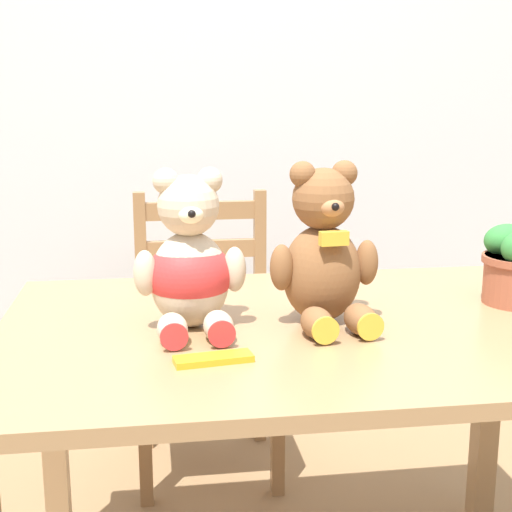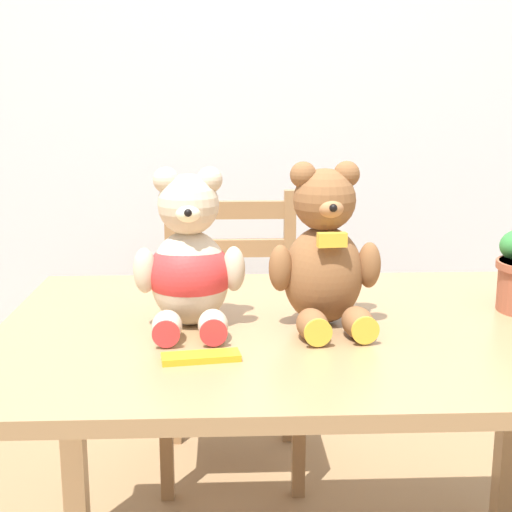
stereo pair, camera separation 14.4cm
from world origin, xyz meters
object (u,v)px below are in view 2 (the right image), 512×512
Objects in this scene: wooden_chair_behind at (231,329)px; teddy_bear_right at (325,256)px; chocolate_bar at (201,357)px; teddy_bear_left at (189,264)px.

wooden_chair_behind is 2.76× the size of teddy_bear_right.
wooden_chair_behind is at bearing 86.69° from chocolate_bar.
teddy_bear_left is (-0.09, -0.86, 0.42)m from wooden_chair_behind.
wooden_chair_behind is 2.85× the size of teddy_bear_left.
chocolate_bar is at bearing 86.69° from wooden_chair_behind.
wooden_chair_behind is 6.62× the size of chocolate_bar.
teddy_bear_left is at bearing 84.09° from wooden_chair_behind.
wooden_chair_behind reaches higher than chocolate_bar.
chocolate_bar is at bearing 95.50° from teddy_bear_left.
teddy_bear_left is at bearing -6.92° from teddy_bear_right.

